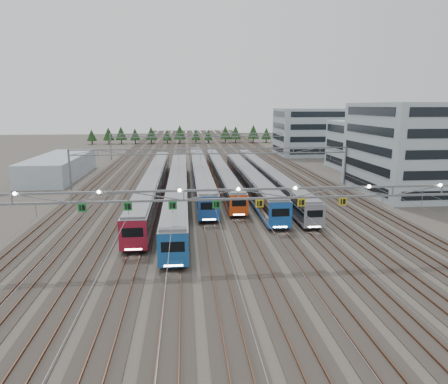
{
  "coord_description": "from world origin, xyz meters",
  "views": [
    {
      "loc": [
        -5.38,
        -39.96,
        16.28
      ],
      "look_at": [
        0.37,
        18.67,
        3.5
      ],
      "focal_mm": 32.0,
      "sensor_mm": 36.0,
      "label": 1
    }
  ],
  "objects": [
    {
      "name": "gantry_mid",
      "position": [
        0.0,
        40.0,
        6.39
      ],
      "size": [
        56.36,
        0.36,
        8.0
      ],
      "color": "slate",
      "rests_on": "ground"
    },
    {
      "name": "train_c",
      "position": [
        -2.25,
        44.94,
        2.29
      ],
      "size": [
        3.13,
        63.64,
        4.08
      ],
      "color": "black",
      "rests_on": "ground"
    },
    {
      "name": "train_d",
      "position": [
        2.25,
        46.9,
        2.07
      ],
      "size": [
        2.8,
        62.88,
        3.64
      ],
      "color": "black",
      "rests_on": "ground"
    },
    {
      "name": "track_bed",
      "position": [
        0.0,
        100.0,
        1.49
      ],
      "size": [
        54.0,
        260.0,
        5.42
      ],
      "color": "#2D2823",
      "rests_on": "ground"
    },
    {
      "name": "depot_bldg_north",
      "position": [
        36.56,
        90.93,
        7.69
      ],
      "size": [
        22.0,
        18.0,
        15.37
      ],
      "primitive_type": "cube",
      "color": "#9EB1BC",
      "rests_on": "ground"
    },
    {
      "name": "ground",
      "position": [
        0.0,
        0.0,
        0.0
      ],
      "size": [
        400.0,
        400.0,
        0.0
      ],
      "primitive_type": "plane",
      "color": "#47423A",
      "rests_on": "ground"
    },
    {
      "name": "depot_bldg_mid",
      "position": [
        40.65,
        60.18,
        6.19
      ],
      "size": [
        14.0,
        16.0,
        12.38
      ],
      "primitive_type": "cube",
      "color": "#9EB1BC",
      "rests_on": "ground"
    },
    {
      "name": "west_shed",
      "position": [
        -34.35,
        54.52,
        2.45
      ],
      "size": [
        10.0,
        30.0,
        4.89
      ],
      "primitive_type": "cube",
      "color": "#9EB1BC",
      "rests_on": "ground"
    },
    {
      "name": "train_b",
      "position": [
        -6.75,
        29.25,
        2.31
      ],
      "size": [
        3.15,
        64.16,
        4.11
      ],
      "color": "black",
      "rests_on": "ground"
    },
    {
      "name": "gantry_near",
      "position": [
        -0.05,
        -0.12,
        7.09
      ],
      "size": [
        56.36,
        0.61,
        8.08
      ],
      "color": "slate",
      "rests_on": "ground"
    },
    {
      "name": "depot_bldg_south",
      "position": [
        37.2,
        31.19,
        8.41
      ],
      "size": [
        18.0,
        22.0,
        16.82
      ],
      "primitive_type": "cube",
      "color": "#9EB1BC",
      "rests_on": "ground"
    },
    {
      "name": "train_e",
      "position": [
        6.75,
        34.37,
        2.31
      ],
      "size": [
        3.15,
        51.3,
        4.11
      ],
      "color": "black",
      "rests_on": "ground"
    },
    {
      "name": "train_f",
      "position": [
        11.25,
        40.73,
        2.12
      ],
      "size": [
        2.86,
        64.43,
        3.73
      ],
      "color": "black",
      "rests_on": "ground"
    },
    {
      "name": "treeline",
      "position": [
        5.4,
        137.07,
        4.23
      ],
      "size": [
        106.4,
        5.6,
        7.02
      ],
      "color": "#332114",
      "rests_on": "ground"
    },
    {
      "name": "train_a",
      "position": [
        -11.25,
        34.13,
        2.3
      ],
      "size": [
        3.14,
        63.86,
        4.1
      ],
      "color": "black",
      "rests_on": "ground"
    },
    {
      "name": "gantry_far",
      "position": [
        0.0,
        85.0,
        6.39
      ],
      "size": [
        56.36,
        0.36,
        8.0
      ],
      "color": "slate",
      "rests_on": "ground"
    }
  ]
}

